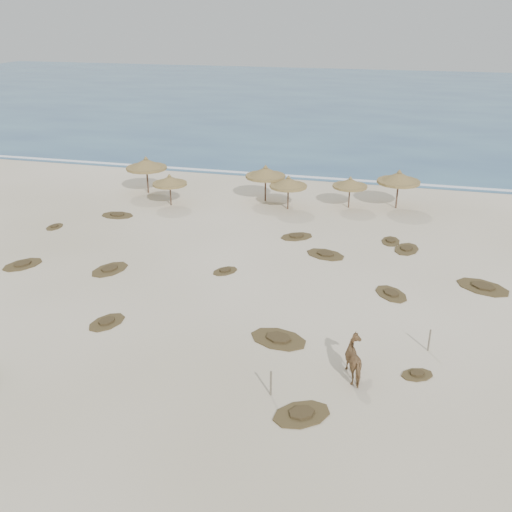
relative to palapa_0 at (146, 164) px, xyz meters
name	(u,v)px	position (x,y,z in m)	size (l,w,h in m)	color
ground	(237,325)	(12.68, -18.25, -2.32)	(160.00, 160.00, 0.00)	#F1E1C6
ocean	(364,99)	(12.68, 56.75, -2.32)	(200.00, 100.00, 0.01)	navy
foam_line	(320,178)	(12.68, 7.75, -2.32)	(70.00, 0.60, 0.01)	white
palapa_0	(146,164)	(0.00, 0.00, 0.00)	(3.62, 3.62, 3.00)	#503829
palapa_1	(170,181)	(2.93, -2.42, -0.45)	(2.75, 2.75, 2.42)	#503829
palapa_2	(288,183)	(11.64, -1.17, -0.33)	(3.63, 3.63, 2.57)	#503829
palapa_3	(265,173)	(9.57, 0.34, -0.12)	(3.11, 3.11, 2.84)	#503829
palapa_4	(350,183)	(15.95, 0.29, -0.46)	(2.66, 2.66, 2.40)	#503829
palapa_5	(399,178)	(19.36, 1.07, -0.05)	(3.46, 3.46, 2.93)	#503829
horse	(357,360)	(18.41, -21.00, -1.53)	(0.86, 1.88, 1.59)	olive
fence_post_near	(271,383)	(15.37, -22.97, -1.79)	(0.08, 0.08, 1.07)	#6D6352
fence_post_far	(429,340)	(21.27, -18.28, -1.81)	(0.08, 0.08, 1.04)	#6D6352
scrub_0	(23,264)	(-1.20, -14.80, -2.27)	(2.48, 2.76, 0.16)	brown
scrub_1	(110,269)	(3.98, -14.16, -2.27)	(2.28, 2.76, 0.16)	brown
scrub_2	(225,271)	(10.38, -12.75, -2.27)	(1.73, 1.83, 0.16)	brown
scrub_3	(325,254)	(15.52, -9.01, -2.27)	(2.82, 2.32, 0.16)	brown
scrub_4	(391,294)	(19.53, -13.29, -2.27)	(2.32, 2.49, 0.16)	brown
scrub_5	(483,287)	(24.22, -11.30, -2.27)	(3.35, 2.94, 0.16)	brown
scrub_6	(117,215)	(0.13, -5.63, -2.27)	(2.35, 1.54, 0.16)	brown
scrub_7	(406,249)	(20.23, -6.94, -2.27)	(1.91, 2.44, 0.16)	brown
scrub_8	(55,227)	(-2.90, -8.84, -2.27)	(0.98, 1.46, 0.16)	brown
scrub_9	(278,339)	(14.81, -19.02, -2.27)	(3.01, 2.34, 0.16)	brown
scrub_10	(391,241)	(19.24, -5.88, -2.27)	(1.18, 1.78, 0.16)	brown
scrub_11	(107,322)	(6.66, -19.58, -2.27)	(1.88, 2.28, 0.16)	brown
scrub_12	(417,374)	(20.81, -20.29, -2.27)	(1.60, 1.40, 0.16)	brown
scrub_13	(297,236)	(13.31, -6.55, -2.27)	(2.57, 2.37, 0.16)	brown
scrub_14	(302,414)	(16.72, -23.85, -2.27)	(2.67, 2.52, 0.16)	brown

